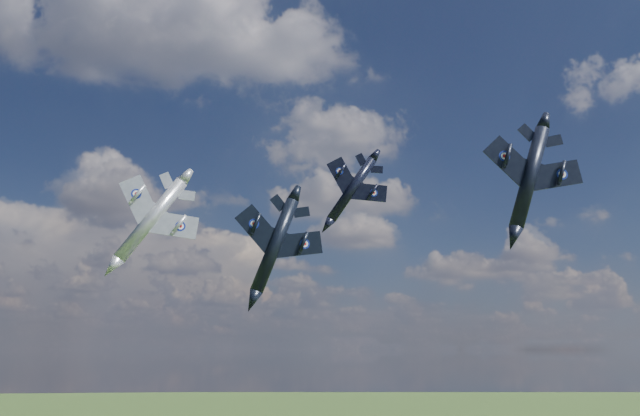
{
  "coord_description": "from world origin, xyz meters",
  "views": [
    {
      "loc": [
        -4.37,
        -57.0,
        66.25
      ],
      "look_at": [
        3.45,
        11.9,
        82.06
      ],
      "focal_mm": 35.0,
      "sensor_mm": 36.0,
      "label": 1
    }
  ],
  "objects_px": {
    "jet_right_navy": "(530,177)",
    "jet_left_silver": "(151,219)",
    "jet_lead_navy": "(275,245)",
    "jet_high_navy": "(352,189)"
  },
  "relations": [
    {
      "from": "jet_right_navy",
      "to": "jet_left_silver",
      "type": "bearing_deg",
      "value": 162.48
    },
    {
      "from": "jet_lead_navy",
      "to": "jet_left_silver",
      "type": "distance_m",
      "value": 14.26
    },
    {
      "from": "jet_high_navy",
      "to": "jet_left_silver",
      "type": "xyz_separation_m",
      "value": [
        -24.8,
        -10.98,
        -7.06
      ]
    },
    {
      "from": "jet_lead_navy",
      "to": "jet_high_navy",
      "type": "xyz_separation_m",
      "value": [
        10.82,
        11.61,
        9.8
      ]
    },
    {
      "from": "jet_right_navy",
      "to": "jet_lead_navy",
      "type": "bearing_deg",
      "value": 152.2
    },
    {
      "from": "jet_high_navy",
      "to": "jet_left_silver",
      "type": "distance_m",
      "value": 28.02
    },
    {
      "from": "jet_high_navy",
      "to": "jet_right_navy",
      "type": "bearing_deg",
      "value": -55.79
    },
    {
      "from": "jet_lead_navy",
      "to": "jet_high_navy",
      "type": "distance_m",
      "value": 18.66
    },
    {
      "from": "jet_lead_navy",
      "to": "jet_right_navy",
      "type": "height_order",
      "value": "jet_right_navy"
    },
    {
      "from": "jet_right_navy",
      "to": "jet_high_navy",
      "type": "xyz_separation_m",
      "value": [
        -12.48,
        27.25,
        5.48
      ]
    }
  ]
}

